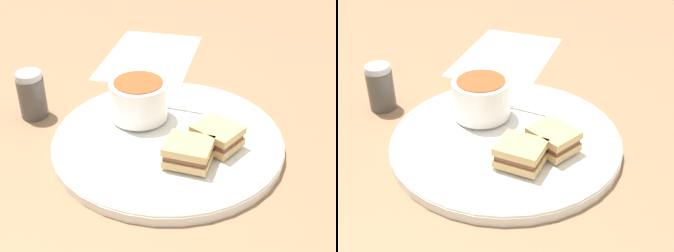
{
  "view_description": "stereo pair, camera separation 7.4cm",
  "coord_description": "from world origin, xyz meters",
  "views": [
    {
      "loc": [
        0.06,
        0.62,
        0.44
      ],
      "look_at": [
        0.0,
        0.0,
        0.04
      ],
      "focal_mm": 50.0,
      "sensor_mm": 36.0,
      "label": 1
    },
    {
      "loc": [
        -0.02,
        0.62,
        0.44
      ],
      "look_at": [
        0.0,
        0.0,
        0.04
      ],
      "focal_mm": 50.0,
      "sensor_mm": 36.0,
      "label": 2
    }
  ],
  "objects": [
    {
      "name": "menu_sheet",
      "position": [
        0.01,
        -0.34,
        0.0
      ],
      "size": [
        0.26,
        0.32,
        0.0
      ],
      "rotation": [
        0.0,
        0.0,
        -0.32
      ],
      "color": "white",
      "rests_on": "ground_plane"
    },
    {
      "name": "spoon",
      "position": [
        0.02,
        -0.1,
        0.02
      ],
      "size": [
        0.11,
        0.06,
        0.01
      ],
      "rotation": [
        0.0,
        0.0,
        5.87
      ],
      "color": "silver",
      "rests_on": "plate"
    },
    {
      "name": "salt_shaker",
      "position": [
        0.23,
        -0.11,
        0.04
      ],
      "size": [
        0.05,
        0.05,
        0.08
      ],
      "color": "#4C4742",
      "rests_on": "ground_plane"
    },
    {
      "name": "sandwich_half_far",
      "position": [
        -0.07,
        0.03,
        0.04
      ],
      "size": [
        0.09,
        0.09,
        0.03
      ],
      "rotation": [
        0.0,
        0.0,
        2.32
      ],
      "color": "tan",
      "rests_on": "plate"
    },
    {
      "name": "sandwich_half_near",
      "position": [
        -0.02,
        0.07,
        0.04
      ],
      "size": [
        0.09,
        0.08,
        0.03
      ],
      "rotation": [
        0.0,
        0.0,
        2.73
      ],
      "color": "tan",
      "rests_on": "plate"
    },
    {
      "name": "ground_plane",
      "position": [
        0.0,
        0.0,
        0.0
      ],
      "size": [
        2.4,
        2.4,
        0.0
      ],
      "primitive_type": "plane",
      "color": "#8E6B4C"
    },
    {
      "name": "soup_bowl",
      "position": [
        0.04,
        -0.06,
        0.05
      ],
      "size": [
        0.1,
        0.1,
        0.07
      ],
      "color": "white",
      "rests_on": "plate"
    },
    {
      "name": "plate",
      "position": [
        0.0,
        0.0,
        0.01
      ],
      "size": [
        0.37,
        0.37,
        0.02
      ],
      "color": "white",
      "rests_on": "ground_plane"
    }
  ]
}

